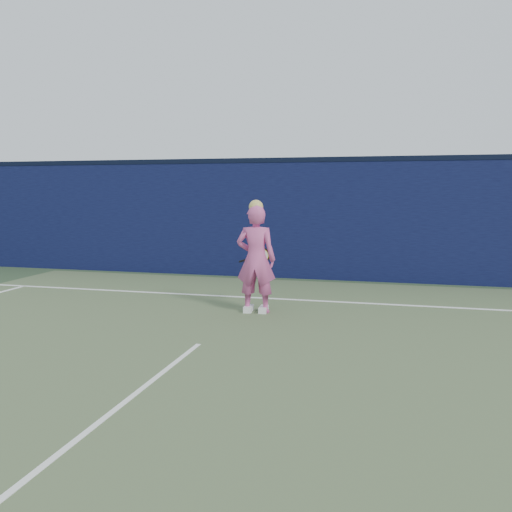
# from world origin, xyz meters

# --- Properties ---
(ground) EXTENTS (80.00, 80.00, 0.00)m
(ground) POSITION_xyz_m (0.00, 0.00, 0.00)
(ground) COLOR #314329
(ground) RESTS_ON ground
(court_surface) EXTENTS (11.00, 16.00, 0.01)m
(court_surface) POSITION_xyz_m (0.00, -2.00, 0.00)
(court_surface) COLOR #52633E
(court_surface) RESTS_ON ground
(backstop_wall) EXTENTS (24.00, 0.40, 2.50)m
(backstop_wall) POSITION_xyz_m (0.00, 6.50, 1.25)
(backstop_wall) COLOR black
(backstop_wall) RESTS_ON ground
(wall_cap) EXTENTS (24.00, 0.42, 0.10)m
(wall_cap) POSITION_xyz_m (0.00, 6.50, 2.55)
(wall_cap) COLOR black
(wall_cap) RESTS_ON backstop_wall
(player) EXTENTS (0.64, 0.44, 1.76)m
(player) POSITION_xyz_m (0.24, 2.93, 0.85)
(player) COLOR #D25195
(player) RESTS_ON ground
(racket) EXTENTS (0.51, 0.17, 0.28)m
(racket) POSITION_xyz_m (0.20, 3.39, 0.84)
(racket) COLOR black
(racket) RESTS_ON ground
(court_lines) EXTENTS (11.00, 12.04, 0.01)m
(court_lines) POSITION_xyz_m (0.00, -0.33, 0.01)
(court_lines) COLOR white
(court_lines) RESTS_ON court_surface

